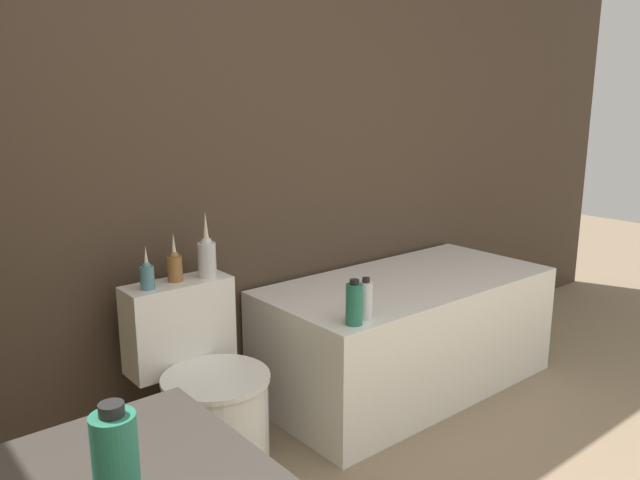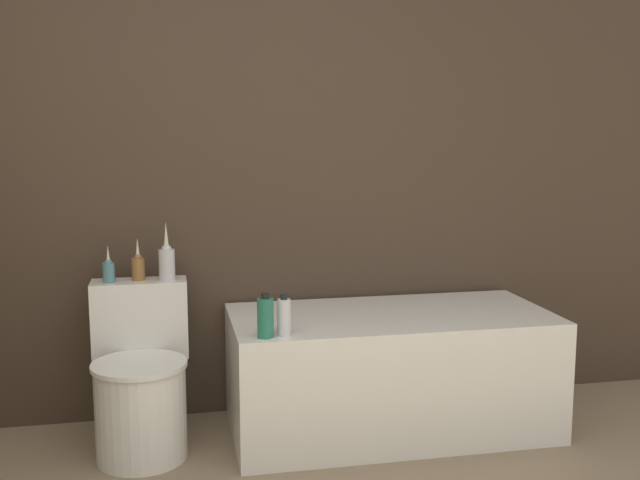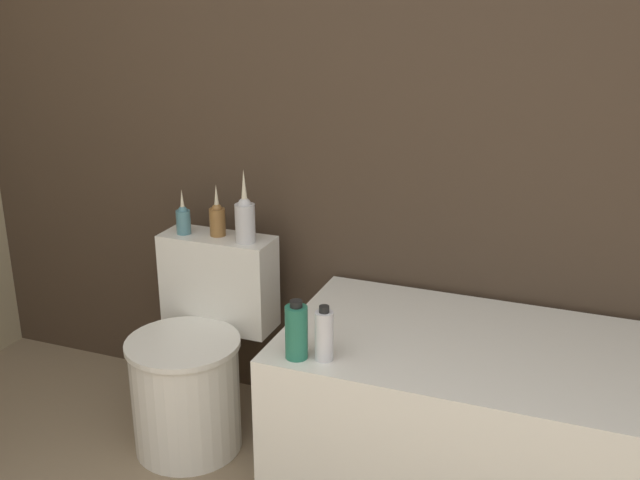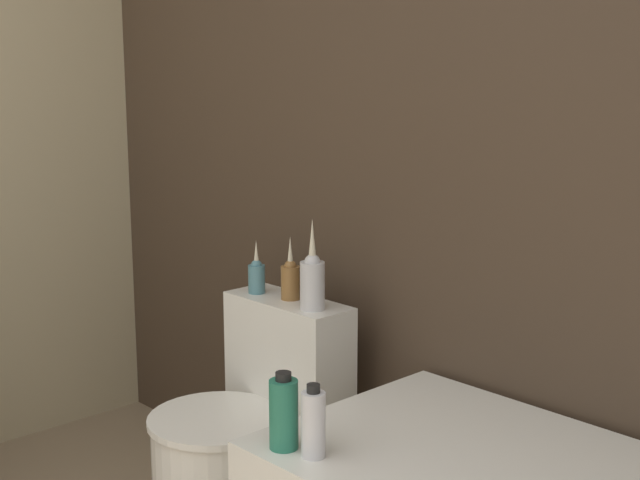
% 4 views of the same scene
% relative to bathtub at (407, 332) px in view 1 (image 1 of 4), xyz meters
% --- Properties ---
extents(wall_back_tiled, '(6.40, 0.06, 2.60)m').
position_rel_bathtub_xyz_m(wall_back_tiled, '(-0.79, 0.41, 1.01)').
color(wall_back_tiled, '#423326').
rests_on(wall_back_tiled, ground_plane).
extents(bathtub, '(1.52, 0.73, 0.57)m').
position_rel_bathtub_xyz_m(bathtub, '(0.00, 0.00, 0.00)').
color(bathtub, white).
rests_on(bathtub, ground).
extents(toilet, '(0.44, 0.58, 0.74)m').
position_rel_bathtub_xyz_m(toilet, '(-1.17, -0.01, 0.03)').
color(toilet, white).
rests_on(toilet, ground).
extents(soap_bottle_glass, '(0.07, 0.07, 0.18)m').
position_rel_bathtub_xyz_m(soap_bottle_glass, '(-1.94, -1.15, 0.63)').
color(soap_bottle_glass, '#267259').
rests_on(soap_bottle_glass, vanity_counter).
extents(vase_gold, '(0.05, 0.05, 0.17)m').
position_rel_bathtub_xyz_m(vase_gold, '(-1.30, 0.17, 0.51)').
color(vase_gold, teal).
rests_on(vase_gold, toilet).
extents(vase_silver, '(0.06, 0.06, 0.20)m').
position_rel_bathtub_xyz_m(vase_silver, '(-1.17, 0.20, 0.52)').
color(vase_silver, olive).
rests_on(vase_silver, toilet).
extents(vase_bronze, '(0.07, 0.07, 0.27)m').
position_rel_bathtub_xyz_m(vase_bronze, '(-1.04, 0.17, 0.54)').
color(vase_bronze, silver).
rests_on(vase_bronze, toilet).
extents(shampoo_bottle_tall, '(0.07, 0.07, 0.19)m').
position_rel_bathtub_xyz_m(shampoo_bottle_tall, '(-0.64, -0.29, 0.37)').
color(shampoo_bottle_tall, '#267259').
rests_on(shampoo_bottle_tall, bathtub).
extents(shampoo_bottle_short, '(0.06, 0.06, 0.18)m').
position_rel_bathtub_xyz_m(shampoo_bottle_short, '(-0.56, -0.27, 0.36)').
color(shampoo_bottle_short, silver).
rests_on(shampoo_bottle_short, bathtub).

